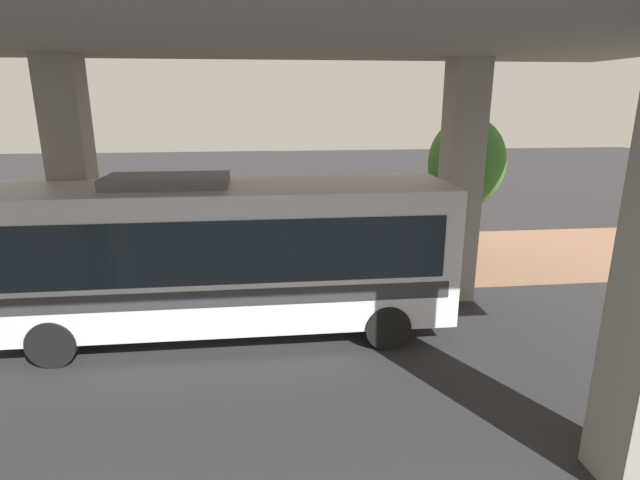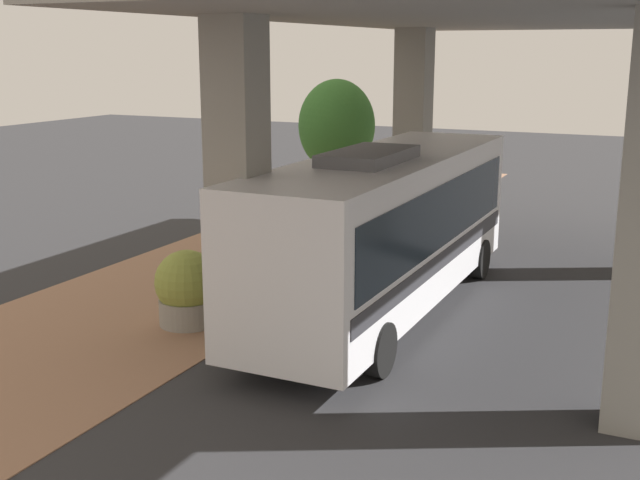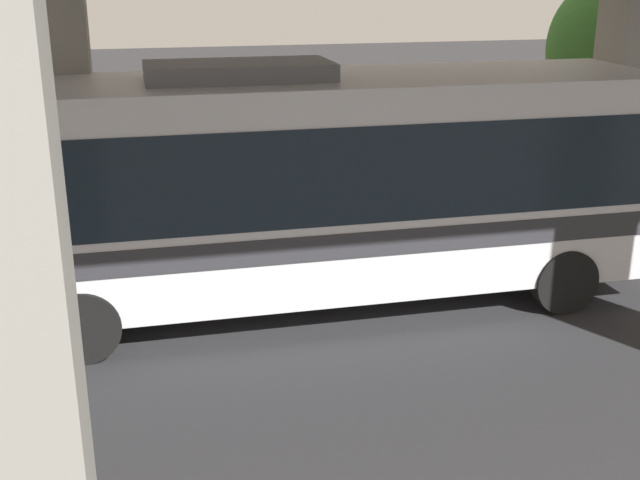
% 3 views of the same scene
% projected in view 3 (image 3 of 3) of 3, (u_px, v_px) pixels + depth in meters
% --- Properties ---
extents(ground_plane, '(80.00, 80.00, 0.00)m').
position_uv_depth(ground_plane, '(357.00, 252.00, 14.68)').
color(ground_plane, '#2D2D30').
rests_on(ground_plane, ground).
extents(sidewalk_strip, '(6.00, 40.00, 0.02)m').
position_uv_depth(sidewalk_strip, '(319.00, 207.00, 17.44)').
color(sidewalk_strip, '#936B51').
rests_on(sidewalk_strip, ground).
extents(bus, '(2.69, 10.33, 3.72)m').
position_uv_depth(bus, '(311.00, 177.00, 11.85)').
color(bus, silver).
rests_on(bus, ground).
extents(fire_hydrant, '(0.48, 0.23, 0.90)m').
position_uv_depth(fire_hydrant, '(450.00, 211.00, 15.62)').
color(fire_hydrant, gold).
rests_on(fire_hydrant, ground).
extents(planter_front, '(1.16, 1.16, 1.49)m').
position_uv_depth(planter_front, '(315.00, 205.00, 14.95)').
color(planter_front, gray).
rests_on(planter_front, ground).
extents(planter_middle, '(1.35, 1.35, 1.62)m').
position_uv_depth(planter_middle, '(137.00, 205.00, 14.88)').
color(planter_middle, gray).
rests_on(planter_middle, ground).
extents(planter_back, '(1.18, 1.18, 1.57)m').
position_uv_depth(planter_back, '(413.00, 175.00, 17.00)').
color(planter_back, gray).
rests_on(planter_back, ground).
extents(street_tree_near, '(2.45, 2.45, 4.78)m').
position_uv_depth(street_tree_near, '(604.00, 48.00, 17.30)').
color(street_tree_near, brown).
rests_on(street_tree_near, ground).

